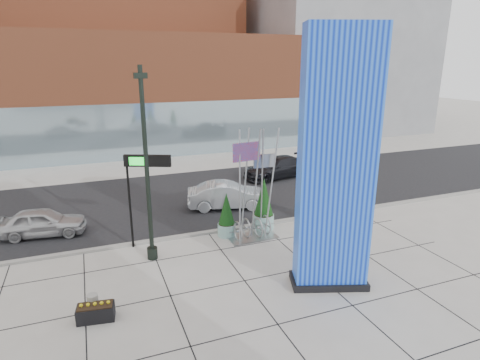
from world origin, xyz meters
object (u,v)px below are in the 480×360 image
object	(u,v)px
blue_pylon	(336,169)
car_white_west	(42,222)
overhead_street_sign	(144,167)
car_silver_mid	(228,196)
public_art_sculpture	(253,210)
lamp_post	(148,185)
concrete_bollard	(93,304)

from	to	relation	value
blue_pylon	car_white_west	xyz separation A→B (m)	(-10.84, 9.19, -3.99)
overhead_street_sign	car_silver_mid	size ratio (longest dim) A/B	0.94
overhead_street_sign	car_white_west	xyz separation A→B (m)	(-4.82, 2.98, -3.14)
public_art_sculpture	car_silver_mid	distance (m)	4.53
blue_pylon	public_art_sculpture	bearing A→B (deg)	121.29
lamp_post	car_white_west	world-z (taller)	lamp_post
lamp_post	blue_pylon	bearing A→B (deg)	-37.50
concrete_bollard	lamp_post	bearing A→B (deg)	52.55
blue_pylon	car_silver_mid	size ratio (longest dim) A/B	2.04
blue_pylon	car_white_west	bearing A→B (deg)	159.04
car_silver_mid	car_white_west	bearing A→B (deg)	106.17
car_silver_mid	public_art_sculpture	bearing A→B (deg)	-169.49
public_art_sculpture	concrete_bollard	world-z (taller)	public_art_sculpture
blue_pylon	lamp_post	bearing A→B (deg)	161.82
public_art_sculpture	car_white_west	distance (m)	10.61
car_white_west	public_art_sculpture	bearing A→B (deg)	-104.42
lamp_post	car_white_west	distance (m)	7.06
blue_pylon	public_art_sculpture	distance (m)	6.15
car_white_west	car_silver_mid	world-z (taller)	car_silver_mid
concrete_bollard	public_art_sculpture	bearing A→B (deg)	26.49
lamp_post	car_white_west	bearing A→B (deg)	136.43
lamp_post	concrete_bollard	xyz separation A→B (m)	(-2.60, -3.39, -3.05)
lamp_post	public_art_sculpture	distance (m)	5.42
lamp_post	overhead_street_sign	xyz separation A→B (m)	(0.10, 1.51, 0.43)
lamp_post	overhead_street_sign	size ratio (longest dim) A/B	1.86
car_white_west	blue_pylon	bearing A→B (deg)	-122.01
overhead_street_sign	blue_pylon	bearing A→B (deg)	-22.75
lamp_post	concrete_bollard	size ratio (longest dim) A/B	11.35
lamp_post	overhead_street_sign	bearing A→B (deg)	86.27
overhead_street_sign	car_silver_mid	distance (m)	6.92
concrete_bollard	blue_pylon	bearing A→B (deg)	-8.50
public_art_sculpture	car_white_west	xyz separation A→B (m)	(-9.76, 4.08, -0.75)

